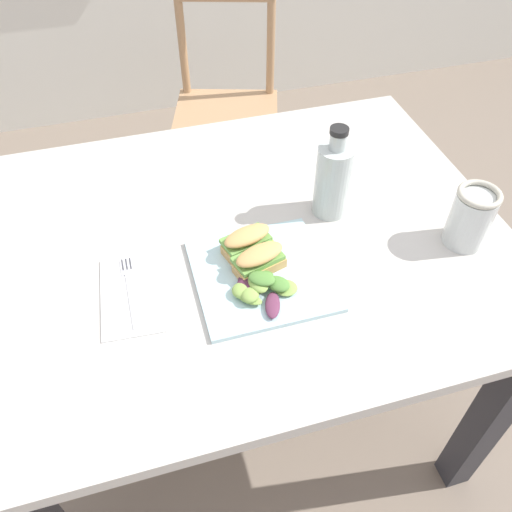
{
  "coord_description": "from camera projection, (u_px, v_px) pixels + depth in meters",
  "views": [
    {
      "loc": [
        -0.23,
        -0.7,
        1.54
      ],
      "look_at": [
        -0.02,
        0.02,
        0.76
      ],
      "focal_mm": 36.84,
      "sensor_mm": 36.0,
      "label": 1
    }
  ],
  "objects": [
    {
      "name": "napkin_folded",
      "position": [
        131.0,
        293.0,
        1.04
      ],
      "size": [
        0.13,
        0.22,
        0.0
      ],
      "primitive_type": "cube",
      "rotation": [
        0.0,
        0.0,
        -0.07
      ],
      "color": "white",
      "rests_on": "dining_table"
    },
    {
      "name": "ground_plane",
      "position": [
        265.0,
        427.0,
        1.63
      ],
      "size": [
        9.55,
        9.55,
        0.0
      ],
      "primitive_type": "plane",
      "color": "#7A6B5B"
    },
    {
      "name": "salad_mixed_greens",
      "position": [
        259.0,
        285.0,
        1.02
      ],
      "size": [
        0.14,
        0.17,
        0.04
      ],
      "color": "#4C2338",
      "rests_on": "plate_lunch"
    },
    {
      "name": "dining_table",
      "position": [
        244.0,
        273.0,
        1.25
      ],
      "size": [
        1.16,
        0.92,
        0.74
      ],
      "color": "#BCB7AD",
      "rests_on": "ground"
    },
    {
      "name": "sandwich_half_front",
      "position": [
        259.0,
        259.0,
        1.05
      ],
      "size": [
        0.11,
        0.08,
        0.06
      ],
      "color": "tan",
      "rests_on": "plate_lunch"
    },
    {
      "name": "sandwich_half_back",
      "position": [
        247.0,
        241.0,
        1.09
      ],
      "size": [
        0.11,
        0.08,
        0.06
      ],
      "color": "tan",
      "rests_on": "plate_lunch"
    },
    {
      "name": "mason_jar_iced_tea",
      "position": [
        470.0,
        220.0,
        1.1
      ],
      "size": [
        0.09,
        0.09,
        0.14
      ],
      "color": "#995623",
      "rests_on": "dining_table"
    },
    {
      "name": "plate_lunch",
      "position": [
        261.0,
        275.0,
        1.07
      ],
      "size": [
        0.27,
        0.27,
        0.01
      ],
      "primitive_type": "cube",
      "color": "silver",
      "rests_on": "dining_table"
    },
    {
      "name": "fork_on_napkin",
      "position": [
        130.0,
        286.0,
        1.05
      ],
      "size": [
        0.03,
        0.19,
        0.0
      ],
      "color": "silver",
      "rests_on": "napkin_folded"
    },
    {
      "name": "chair_wooden_far",
      "position": [
        227.0,
        110.0,
        2.06
      ],
      "size": [
        0.5,
        0.5,
        0.87
      ],
      "color": "tan",
      "rests_on": "ground"
    },
    {
      "name": "bottle_cold_brew",
      "position": [
        332.0,
        183.0,
        1.15
      ],
      "size": [
        0.08,
        0.08,
        0.22
      ],
      "color": "#472819",
      "rests_on": "dining_table"
    }
  ]
}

